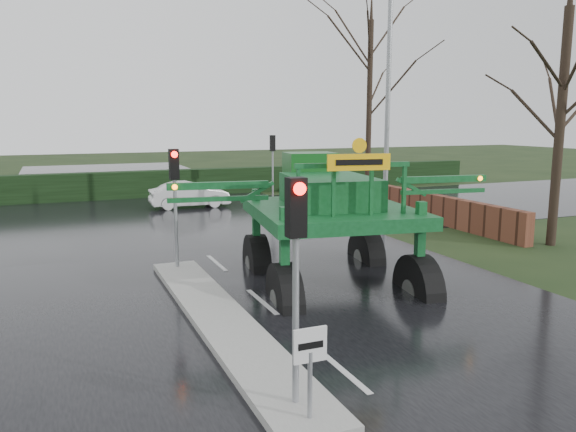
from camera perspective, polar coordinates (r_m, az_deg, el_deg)
name	(u,v)px	position (r m, az deg, el deg)	size (l,w,h in m)	color
ground	(341,370)	(10.21, 5.38, -15.32)	(140.00, 140.00, 0.00)	black
road_main	(201,250)	(19.15, -8.87, -3.40)	(14.00, 80.00, 0.02)	black
road_cross	(167,221)	(24.91, -12.22, -0.46)	(80.00, 12.00, 0.02)	black
median_island	(221,320)	(12.31, -6.82, -10.44)	(1.20, 10.00, 0.16)	gray
hedge_row	(139,184)	(32.63, -14.88, 3.12)	(44.00, 0.90, 1.50)	black
brick_wall	(375,195)	(28.61, 8.88, 2.14)	(0.40, 20.00, 1.20)	#592D1E
keep_left_sign	(310,358)	(8.02, 2.25, -14.24)	(0.50, 0.07, 1.35)	gray
traffic_signal_near	(296,243)	(7.96, 0.83, -2.77)	(0.26, 0.33, 3.52)	gray
traffic_signal_mid	(175,183)	(16.02, -11.45, 3.35)	(0.26, 0.33, 3.52)	gray
traffic_signal_far	(273,153)	(30.23, -1.58, 6.44)	(0.26, 0.33, 3.52)	gray
street_light_right	(382,78)	(23.81, 9.54, 13.62)	(3.85, 0.30, 10.00)	gray
tree_right_near	(563,93)	(21.30, 26.13, 11.12)	(5.60, 5.60, 9.64)	black
tree_right_far	(370,82)	(34.01, 8.31, 13.30)	(7.00, 7.00, 12.05)	black
crop_sprayer	(282,206)	(13.23, -0.60, 0.99)	(8.65, 5.97, 4.88)	black
white_sedan	(190,208)	(28.40, -9.93, 0.83)	(1.36, 3.90, 1.29)	silver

